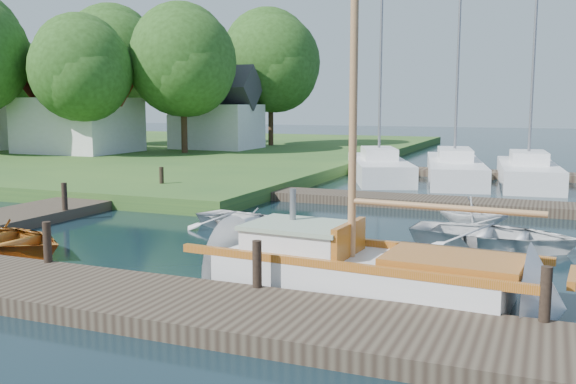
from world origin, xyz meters
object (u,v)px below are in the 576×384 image
at_px(tree_7, 271,61).
at_px(tender_c, 494,231).
at_px(marina_boat_1, 454,167).
at_px(marina_boat_2, 528,171).
at_px(tree_2, 81,69).
at_px(tree_3, 183,61).
at_px(mooring_post_5, 162,178).
at_px(house_a, 78,110).
at_px(tree_5, 2,74).
at_px(mooring_post_3, 546,294).
at_px(mooring_post_2, 257,264).
at_px(tree_4, 113,59).
at_px(marina_boat_0, 379,166).
at_px(sailboat, 371,277).
at_px(mooring_post_1, 47,242).
at_px(house_c, 217,116).
at_px(mooring_post_4, 65,196).
at_px(tender_a, 246,218).
at_px(tender_d, 474,210).

bearing_deg(tree_7, tender_c, -56.13).
bearing_deg(marina_boat_1, marina_boat_2, -111.92).
distance_m(tree_2, tree_3, 5.68).
distance_m(mooring_post_5, tree_3, 15.66).
bearing_deg(tree_2, house_a, 135.75).
bearing_deg(house_a, tree_5, 157.95).
distance_m(tender_c, tree_7, 30.73).
xyz_separation_m(mooring_post_3, tender_c, (-1.18, 5.99, -0.31)).
bearing_deg(mooring_post_2, tree_3, 123.92).
xyz_separation_m(marina_boat_2, tree_4, (-27.10, 8.20, 5.79)).
distance_m(mooring_post_5, marina_boat_0, 10.36).
height_order(tender_c, marina_boat_0, marina_boat_0).
xyz_separation_m(sailboat, tree_2, (-21.15, 17.88, 4.91)).
xyz_separation_m(mooring_post_1, tree_5, (-27.00, 25.05, 4.72)).
distance_m(house_a, tree_3, 6.95).
distance_m(mooring_post_5, marina_boat_1, 13.06).
xyz_separation_m(mooring_post_1, house_a, (-17.00, 21.00, 2.26)).
relative_size(marina_boat_1, tree_4, 1.09).
distance_m(marina_boat_0, tree_4, 23.21).
distance_m(mooring_post_2, tree_5, 40.52).
distance_m(mooring_post_3, sailboat, 3.10).
height_order(sailboat, tree_4, tree_4).
height_order(mooring_post_1, house_c, house_c).
bearing_deg(tender_c, tree_3, 52.98).
bearing_deg(marina_boat_2, mooring_post_1, 150.37).
distance_m(tender_c, tree_2, 26.73).
xyz_separation_m(mooring_post_1, house_c, (-11.00, 27.00, 1.88)).
height_order(house_c, tree_4, tree_4).
bearing_deg(tree_2, tree_3, 45.00).
relative_size(mooring_post_4, house_a, 0.13).
height_order(tender_a, house_a, house_a).
bearing_deg(mooring_post_3, tree_2, 141.56).
distance_m(mooring_post_5, tender_d, 11.19).
height_order(tender_a, tree_3, tree_3).
bearing_deg(marina_boat_0, mooring_post_1, 153.34).
relative_size(mooring_post_4, marina_boat_1, 0.08).
bearing_deg(marina_boat_0, tree_5, 56.25).
relative_size(tender_d, marina_boat_0, 0.18).
relative_size(tender_c, tree_5, 0.47).
bearing_deg(mooring_post_2, tree_4, 130.98).
height_order(marina_boat_1, tree_4, marina_boat_1).
bearing_deg(tree_7, tree_3, -104.04).
bearing_deg(tender_c, tree_2, 65.39).
bearing_deg(marina_boat_0, sailboat, 172.90).
height_order(tender_a, tree_5, tree_5).
relative_size(sailboat, marina_boat_2, 0.82).
bearing_deg(tender_a, mooring_post_4, 119.39).
distance_m(tender_d, tree_4, 32.57).
relative_size(mooring_post_4, marina_boat_0, 0.08).
height_order(mooring_post_5, marina_boat_2, marina_boat_2).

